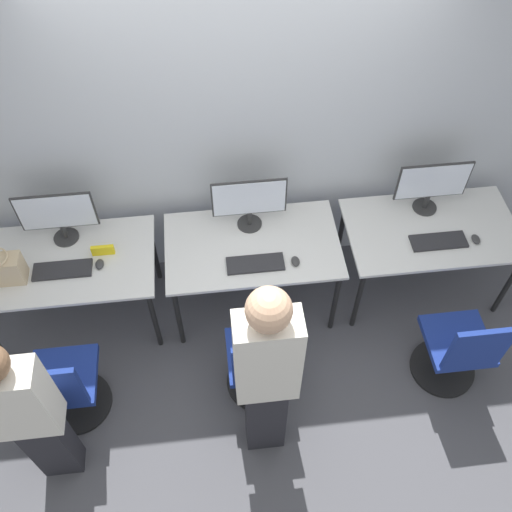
% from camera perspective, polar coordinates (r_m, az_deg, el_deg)
% --- Properties ---
extents(ground_plane, '(20.00, 20.00, 0.00)m').
position_cam_1_polar(ground_plane, '(4.53, 0.22, -8.29)').
color(ground_plane, '#4C4C51').
extents(wall_back, '(12.00, 0.05, 2.80)m').
position_cam_1_polar(wall_back, '(4.02, -1.21, 12.81)').
color(wall_back, '#B7BCC1').
rests_on(wall_back, ground_plane).
extents(desk_left, '(1.27, 0.75, 0.72)m').
position_cam_1_polar(desk_left, '(4.33, -18.42, -1.07)').
color(desk_left, silver).
rests_on(desk_left, ground_plane).
extents(monitor_left, '(0.54, 0.18, 0.44)m').
position_cam_1_polar(monitor_left, '(4.23, -19.25, 3.91)').
color(monitor_left, '#2D2D2D').
rests_on(monitor_left, desk_left).
extents(keyboard_left, '(0.41, 0.15, 0.02)m').
position_cam_1_polar(keyboard_left, '(4.22, -18.79, -1.32)').
color(keyboard_left, '#262628').
rests_on(keyboard_left, desk_left).
extents(mouse_left, '(0.06, 0.09, 0.03)m').
position_cam_1_polar(mouse_left, '(4.16, -15.37, -0.79)').
color(mouse_left, '#333333').
rests_on(mouse_left, desk_left).
extents(office_chair_left, '(0.48, 0.48, 0.90)m').
position_cam_1_polar(office_chair_left, '(4.14, -18.52, -12.47)').
color(office_chair_left, black).
rests_on(office_chair_left, ground_plane).
extents(person_left, '(0.36, 0.20, 1.55)m').
position_cam_1_polar(person_left, '(3.60, -21.84, -14.46)').
color(person_left, '#232328').
rests_on(person_left, ground_plane).
extents(desk_center, '(1.27, 0.75, 0.72)m').
position_cam_1_polar(desk_center, '(4.20, -0.35, 0.56)').
color(desk_center, silver).
rests_on(desk_center, ground_plane).
extents(monitor_center, '(0.54, 0.18, 0.44)m').
position_cam_1_polar(monitor_center, '(4.09, -0.68, 5.51)').
color(monitor_center, '#2D2D2D').
rests_on(monitor_center, desk_center).
extents(keyboard_center, '(0.41, 0.15, 0.02)m').
position_cam_1_polar(keyboard_center, '(4.02, -0.06, -0.78)').
color(keyboard_center, '#262628').
rests_on(keyboard_center, desk_center).
extents(mouse_center, '(0.06, 0.09, 0.03)m').
position_cam_1_polar(mouse_center, '(4.04, 3.96, -0.53)').
color(mouse_center, '#333333').
rests_on(mouse_center, desk_center).
extents(office_chair_center, '(0.48, 0.48, 0.90)m').
position_cam_1_polar(office_chair_center, '(4.01, 0.40, -10.91)').
color(office_chair_center, black).
rests_on(office_chair_center, ground_plane).
extents(person_center, '(0.36, 0.23, 1.77)m').
position_cam_1_polar(person_center, '(3.30, 1.07, -11.72)').
color(person_center, '#232328').
rests_on(person_center, ground_plane).
extents(desk_right, '(1.27, 0.75, 0.72)m').
position_cam_1_polar(desk_right, '(4.49, 17.04, 2.08)').
color(desk_right, silver).
rests_on(desk_right, ground_plane).
extents(monitor_right, '(0.54, 0.18, 0.44)m').
position_cam_1_polar(monitor_right, '(4.40, 17.20, 6.86)').
color(monitor_right, '#2D2D2D').
rests_on(monitor_right, desk_right).
extents(keyboard_right, '(0.41, 0.15, 0.02)m').
position_cam_1_polar(keyboard_right, '(4.36, 17.78, 1.41)').
color(keyboard_right, '#262628').
rests_on(keyboard_right, desk_right).
extents(mouse_right, '(0.06, 0.09, 0.03)m').
position_cam_1_polar(mouse_right, '(4.45, 21.13, 1.58)').
color(mouse_right, '#333333').
rests_on(mouse_right, desk_right).
extents(office_chair_right, '(0.48, 0.48, 0.90)m').
position_cam_1_polar(office_chair_right, '(4.30, 19.48, -9.02)').
color(office_chair_right, black).
rests_on(office_chair_right, ground_plane).
extents(handbag, '(0.30, 0.18, 0.25)m').
position_cam_1_polar(handbag, '(4.24, -24.17, -1.21)').
color(handbag, tan).
rests_on(handbag, desk_left).
extents(placard_left, '(0.16, 0.03, 0.08)m').
position_cam_1_polar(placard_left, '(4.20, -15.07, 0.56)').
color(placard_left, yellow).
rests_on(placard_left, desk_left).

